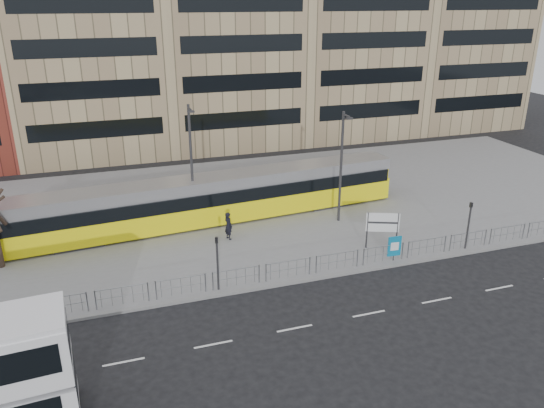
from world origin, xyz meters
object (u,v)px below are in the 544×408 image
object	(u,v)px
traffic_light_west	(217,257)
tram	(210,199)
pedestrian	(228,226)
lamp_post_east	(342,163)
ad_panel	(394,247)
lamp_post_west	(192,162)
station_sign	(383,224)
traffic_light_east	(469,219)

from	to	relation	value
traffic_light_west	tram	bearing A→B (deg)	103.17
tram	pedestrian	size ratio (longest dim) A/B	15.08
traffic_light_west	lamp_post_east	size ratio (longest dim) A/B	0.40
ad_panel	traffic_light_west	world-z (taller)	traffic_light_west
traffic_light_west	lamp_post_west	xyz separation A→B (m)	(0.40, 8.82, 2.60)
traffic_light_west	lamp_post_east	xyz separation A→B (m)	(10.21, 6.57, 2.28)
traffic_light_west	lamp_post_east	bearing A→B (deg)	55.85
station_sign	traffic_light_east	size ratio (longest dim) A/B	0.76
traffic_light_west	lamp_post_west	size ratio (longest dim) A/B	0.37
tram	station_sign	world-z (taller)	tram
traffic_light_east	lamp_post_west	bearing A→B (deg)	144.85
traffic_light_west	traffic_light_east	world-z (taller)	same
traffic_light_west	pedestrian	bearing A→B (deg)	94.13
station_sign	pedestrian	world-z (taller)	station_sign
station_sign	pedestrian	distance (m)	9.80
lamp_post_west	ad_panel	bearing A→B (deg)	-40.59
tram	lamp_post_east	world-z (taller)	lamp_post_east
tram	pedestrian	world-z (taller)	tram
lamp_post_west	pedestrian	bearing A→B (deg)	-58.17
tram	lamp_post_east	xyz separation A→B (m)	(8.58, -2.76, 2.60)
lamp_post_east	station_sign	bearing A→B (deg)	-82.44
station_sign	pedestrian	xyz separation A→B (m)	(-8.76, 4.35, -0.71)
tram	traffic_light_west	distance (m)	9.47
ad_panel	lamp_post_west	bearing A→B (deg)	143.89
station_sign	traffic_light_east	xyz separation A→B (m)	(5.01, -1.74, 0.34)
pedestrian	traffic_light_west	bearing A→B (deg)	140.35
ad_panel	pedestrian	bearing A→B (deg)	149.17
pedestrian	traffic_light_east	world-z (taller)	traffic_light_east
lamp_post_west	traffic_light_west	bearing A→B (deg)	-92.59
lamp_post_west	lamp_post_east	distance (m)	10.07
tram	traffic_light_east	distance (m)	17.01
station_sign	lamp_post_west	bearing A→B (deg)	168.15
tram	ad_panel	xyz separation A→B (m)	(9.08, -9.34, -0.73)
tram	lamp_post_west	size ratio (longest dim) A/B	3.33
station_sign	lamp_post_east	xyz separation A→B (m)	(-0.64, 4.83, 2.61)
traffic_light_east	pedestrian	bearing A→B (deg)	150.70
traffic_light_west	traffic_light_east	size ratio (longest dim) A/B	1.00
pedestrian	lamp_post_west	distance (m)	4.86
traffic_light_west	lamp_post_west	world-z (taller)	lamp_post_west
traffic_light_east	lamp_post_west	distance (m)	17.99
pedestrian	traffic_light_east	bearing A→B (deg)	-134.53
lamp_post_west	lamp_post_east	size ratio (longest dim) A/B	1.08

